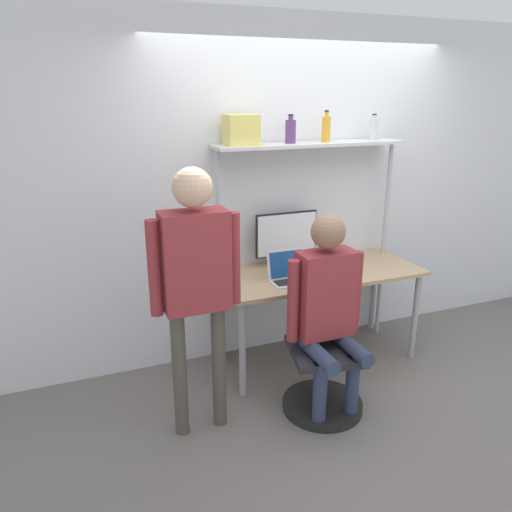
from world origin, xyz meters
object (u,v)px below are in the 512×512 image
object	(u,v)px
bottle_clear	(373,129)
person_seated	(328,301)
laptop	(288,272)
bottle_amber	(326,129)
person_standing	(196,270)
storage_box	(241,130)
cell_phone	(322,275)
bottle_purple	(291,131)
monitor	(287,236)
office_chair	(322,369)

from	to	relation	value
bottle_clear	person_seated	bearing A→B (deg)	-134.67
laptop	bottle_amber	world-z (taller)	bottle_amber
person_seated	person_standing	xyz separation A→B (m)	(-0.84, 0.12, 0.28)
person_seated	bottle_clear	size ratio (longest dim) A/B	6.81
person_standing	storage_box	world-z (taller)	storage_box
cell_phone	person_standing	distance (m)	1.24
bottle_purple	storage_box	size ratio (longest dim) A/B	0.92
monitor	person_seated	size ratio (longest dim) A/B	0.38
person_seated	bottle_clear	bearing A→B (deg)	45.33
bottle_clear	office_chair	bearing A→B (deg)	-135.97
storage_box	bottle_purple	bearing A→B (deg)	0.00
bottle_clear	monitor	bearing A→B (deg)	178.17
cell_phone	bottle_clear	world-z (taller)	bottle_clear
laptop	cell_phone	xyz separation A→B (m)	(0.29, -0.01, -0.06)
bottle_clear	bottle_amber	bearing A→B (deg)	-180.00
laptop	person_seated	distance (m)	0.56
laptop	bottle_amber	size ratio (longest dim) A/B	1.29
office_chair	person_standing	bearing A→B (deg)	174.92
cell_phone	bottle_amber	size ratio (longest dim) A/B	0.63
cell_phone	bottle_purple	size ratio (longest dim) A/B	0.70
laptop	person_standing	xyz separation A→B (m)	(-0.83, -0.44, 0.27)
person_seated	bottle_purple	size ratio (longest dim) A/B	6.54
bottle_purple	cell_phone	bearing A→B (deg)	-64.12
office_chair	person_seated	world-z (taller)	person_seated
office_chair	storage_box	world-z (taller)	storage_box
monitor	bottle_purple	world-z (taller)	bottle_purple
bottle_clear	person_standing	bearing A→B (deg)	-156.42
person_standing	storage_box	bearing A→B (deg)	52.64
monitor	person_seated	bearing A→B (deg)	-97.29
laptop	bottle_clear	world-z (taller)	bottle_clear
person_seated	bottle_clear	world-z (taller)	bottle_clear
bottle_clear	storage_box	bearing A→B (deg)	180.00
office_chair	person_seated	size ratio (longest dim) A/B	0.67
storage_box	bottle_clear	bearing A→B (deg)	0.00
laptop	storage_box	xyz separation A→B (m)	(-0.26, 0.30, 1.03)
office_chair	storage_box	bearing A→B (deg)	109.35
laptop	monitor	bearing A→B (deg)	67.89
person_standing	cell_phone	bearing A→B (deg)	21.23
laptop	person_seated	xyz separation A→B (m)	(0.02, -0.56, -0.01)
monitor	office_chair	bearing A→B (deg)	-97.10
person_seated	bottle_amber	xyz separation A→B (m)	(0.42, 0.86, 1.03)
office_chair	bottle_clear	world-z (taller)	bottle_clear
cell_phone	bottle_amber	xyz separation A→B (m)	(0.15, 0.31, 1.08)
storage_box	person_standing	bearing A→B (deg)	-127.36
monitor	cell_phone	world-z (taller)	monitor
monitor	bottle_purple	xyz separation A→B (m)	(0.00, -0.02, 0.83)
cell_phone	storage_box	xyz separation A→B (m)	(-0.55, 0.31, 1.08)
cell_phone	storage_box	distance (m)	1.25
cell_phone	storage_box	bearing A→B (deg)	150.49
monitor	laptop	xyz separation A→B (m)	(-0.13, -0.32, -0.18)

